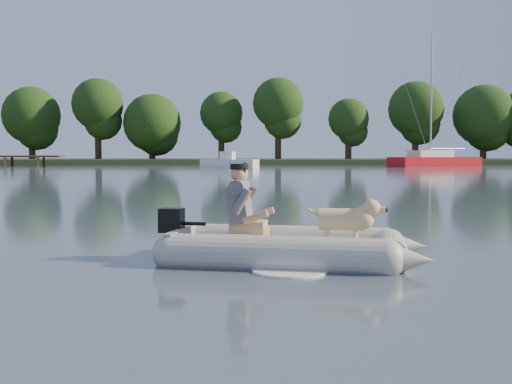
{
  "coord_description": "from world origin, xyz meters",
  "views": [
    {
      "loc": [
        -0.08,
        -8.47,
        1.39
      ],
      "look_at": [
        0.13,
        1.65,
        0.75
      ],
      "focal_mm": 45.0,
      "sensor_mm": 36.0,
      "label": 1
    }
  ],
  "objects_px": {
    "man": "(241,202)",
    "sailboat": "(434,161)",
    "dinghy": "(292,217)",
    "dog": "(341,223)",
    "motorboat": "(230,157)"
  },
  "relations": [
    {
      "from": "man",
      "to": "sailboat",
      "type": "height_order",
      "value": "sailboat"
    },
    {
      "from": "dinghy",
      "to": "dog",
      "type": "relative_size",
      "value": 5.1
    },
    {
      "from": "motorboat",
      "to": "dinghy",
      "type": "bearing_deg",
      "value": -69.29
    },
    {
      "from": "dog",
      "to": "motorboat",
      "type": "relative_size",
      "value": 0.18
    },
    {
      "from": "sailboat",
      "to": "man",
      "type": "bearing_deg",
      "value": -133.18
    },
    {
      "from": "dinghy",
      "to": "motorboat",
      "type": "bearing_deg",
      "value": 104.1
    },
    {
      "from": "man",
      "to": "dinghy",
      "type": "bearing_deg",
      "value": -4.24
    },
    {
      "from": "dinghy",
      "to": "motorboat",
      "type": "xyz_separation_m",
      "value": [
        -1.73,
        46.17,
        0.38
      ]
    },
    {
      "from": "man",
      "to": "dog",
      "type": "xyz_separation_m",
      "value": [
        1.25,
        -0.27,
        -0.25
      ]
    },
    {
      "from": "man",
      "to": "motorboat",
      "type": "bearing_deg",
      "value": 103.31
    },
    {
      "from": "dog",
      "to": "sailboat",
      "type": "xyz_separation_m",
      "value": [
        16.55,
        51.21,
        0.05
      ]
    },
    {
      "from": "dinghy",
      "to": "dog",
      "type": "bearing_deg",
      "value": 4.57
    },
    {
      "from": "dinghy",
      "to": "man",
      "type": "bearing_deg",
      "value": 175.76
    },
    {
      "from": "dog",
      "to": "sailboat",
      "type": "distance_m",
      "value": 53.82
    },
    {
      "from": "man",
      "to": "dog",
      "type": "bearing_deg",
      "value": -0.0
    }
  ]
}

